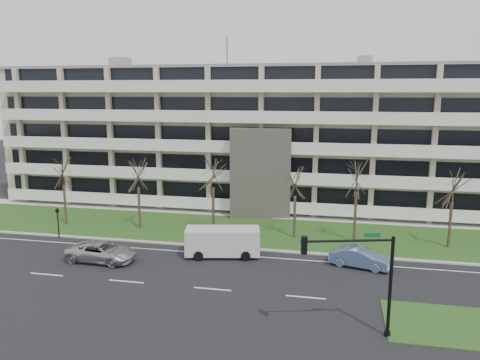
% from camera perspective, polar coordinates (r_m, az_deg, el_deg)
% --- Properties ---
extents(ground, '(160.00, 160.00, 0.00)m').
position_cam_1_polar(ground, '(31.11, -3.38, -13.13)').
color(ground, black).
rests_on(ground, ground).
extents(grass_verge, '(90.00, 10.00, 0.06)m').
position_cam_1_polar(grass_verge, '(43.00, 1.16, -6.21)').
color(grass_verge, '#204617').
rests_on(grass_verge, ground).
extents(curb, '(90.00, 0.35, 0.12)m').
position_cam_1_polar(curb, '(38.33, -0.23, -8.31)').
color(curb, '#B2B2AD').
rests_on(curb, ground).
extents(sidewalk, '(90.00, 2.00, 0.08)m').
position_cam_1_polar(sidewalk, '(48.21, 2.38, -4.32)').
color(sidewalk, '#B2B2AD').
rests_on(sidewalk, ground).
extents(grass_median, '(7.00, 5.00, 0.06)m').
position_cam_1_polar(grass_median, '(29.09, 24.28, -15.85)').
color(grass_median, '#204617').
rests_on(grass_median, ground).
extents(lane_edge_line, '(90.00, 0.12, 0.01)m').
position_cam_1_polar(lane_edge_line, '(36.97, -0.72, -9.14)').
color(lane_edge_line, white).
rests_on(lane_edge_line, ground).
extents(apartment_building, '(60.50, 15.10, 18.75)m').
position_cam_1_polar(apartment_building, '(53.51, 3.64, 5.42)').
color(apartment_building, '#B5A98C').
rests_on(apartment_building, ground).
extents(silver_pickup, '(5.37, 2.70, 1.46)m').
position_cam_1_polar(silver_pickup, '(37.01, -16.52, -8.39)').
color(silver_pickup, '#B9BBC1').
rests_on(silver_pickup, ground).
extents(blue_sedan, '(4.56, 2.54, 1.42)m').
position_cam_1_polar(blue_sedan, '(35.48, 14.42, -9.15)').
color(blue_sedan, '#7395C7').
rests_on(blue_sedan, ground).
extents(white_van, '(5.99, 3.18, 2.20)m').
position_cam_1_polar(white_van, '(36.41, -2.02, -7.27)').
color(white_van, silver).
rests_on(white_van, ground).
extents(traffic_signal, '(4.73, 1.51, 5.64)m').
position_cam_1_polar(traffic_signal, '(24.90, 14.49, -10.66)').
color(traffic_signal, black).
rests_on(traffic_signal, ground).
extents(pedestrian_signal, '(0.30, 0.27, 2.69)m').
position_cam_1_polar(pedestrian_signal, '(43.59, -21.33, -4.44)').
color(pedestrian_signal, black).
rests_on(pedestrian_signal, ground).
extents(tree_1, '(3.46, 3.46, 6.92)m').
position_cam_1_polar(tree_1, '(46.90, -20.82, 1.21)').
color(tree_1, '#382B21').
rests_on(tree_1, ground).
extents(tree_2, '(3.48, 3.48, 6.96)m').
position_cam_1_polar(tree_2, '(43.69, -12.36, 1.06)').
color(tree_2, '#382B21').
rests_on(tree_2, ground).
extents(tree_3, '(3.83, 3.83, 7.65)m').
position_cam_1_polar(tree_3, '(40.72, -3.33, 1.37)').
color(tree_3, '#382B21').
rests_on(tree_3, ground).
extents(tree_4, '(3.33, 3.33, 6.65)m').
position_cam_1_polar(tree_4, '(40.14, 6.77, 0.04)').
color(tree_4, '#382B21').
rests_on(tree_4, ground).
extents(tree_5, '(3.85, 3.85, 7.71)m').
position_cam_1_polar(tree_5, '(39.82, 14.10, 0.90)').
color(tree_5, '#382B21').
rests_on(tree_5, ground).
extents(tree_6, '(3.37, 3.37, 6.75)m').
position_cam_1_polar(tree_6, '(40.97, 24.58, -0.55)').
color(tree_6, '#382B21').
rests_on(tree_6, ground).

